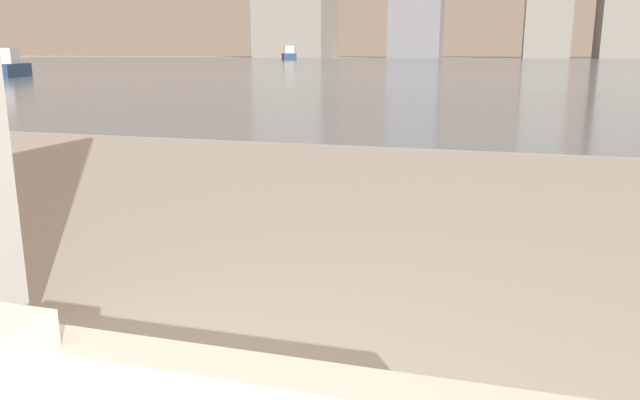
# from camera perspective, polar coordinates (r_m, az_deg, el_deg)

# --- Properties ---
(harbor_water) EXTENTS (180.00, 110.00, 0.01)m
(harbor_water) POSITION_cam_1_polar(r_m,az_deg,el_deg) (62.00, 16.02, 11.90)
(harbor_water) COLOR slate
(harbor_water) RESTS_ON ground_plane
(harbor_boat_0) EXTENTS (2.35, 3.42, 1.22)m
(harbor_boat_0) POSITION_cam_1_polar(r_m,az_deg,el_deg) (30.48, -26.74, 10.81)
(harbor_boat_0) COLOR navy
(harbor_boat_0) RESTS_ON harbor_water
(harbor_boat_2) EXTENTS (3.56, 5.28, 1.88)m
(harbor_boat_2) POSITION_cam_1_polar(r_m,az_deg,el_deg) (89.04, -2.86, 13.12)
(harbor_boat_2) COLOR navy
(harbor_boat_2) RESTS_ON harbor_water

